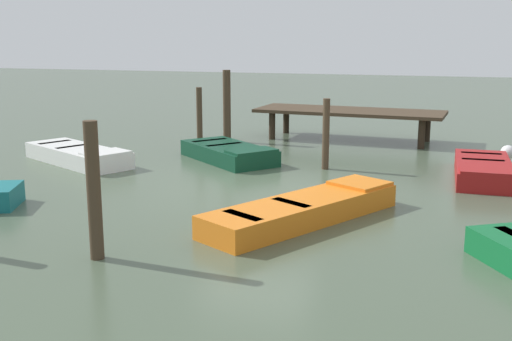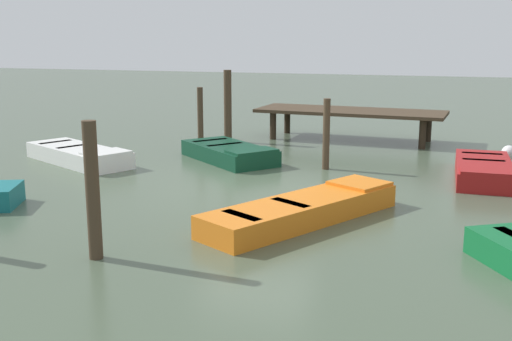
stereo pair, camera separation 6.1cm
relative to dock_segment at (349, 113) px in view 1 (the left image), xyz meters
name	(u,v)px [view 1 (the left image)]	position (x,y,z in m)	size (l,w,h in m)	color
ground_plane	(256,186)	(-0.92, -6.64, -0.85)	(80.00, 80.00, 0.00)	#475642
dock_segment	(349,113)	(0.00, 0.00, 0.00)	(5.84, 2.35, 0.95)	#423323
rowboat_white	(78,155)	(-6.01, -5.60, -0.63)	(3.55, 2.58, 0.46)	silver
rowboat_orange	(305,209)	(0.66, -8.82, -0.63)	(2.90, 4.07, 0.46)	orange
rowboat_red	(483,170)	(3.78, -4.41, -0.63)	(1.23, 3.10, 0.46)	maroon
rowboat_dark_green	(229,152)	(-2.45, -4.16, -0.63)	(3.08, 2.87, 0.46)	#0C3823
mooring_piling_mid_left	(94,191)	(-1.79, -11.58, 0.17)	(0.20, 0.20, 2.03)	#423323
mooring_piling_center	(199,115)	(-4.23, -1.85, -0.01)	(0.17, 0.17, 1.68)	#423323
mooring_piling_far_left	(227,106)	(-3.52, -1.35, 0.24)	(0.24, 0.24, 2.18)	#423323
mooring_piling_mid_right	(326,134)	(0.15, -4.43, 0.01)	(0.17, 0.17, 1.72)	#423323
marker_buoy	(508,153)	(4.44, -2.43, -0.56)	(0.36, 0.36, 0.48)	#262626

